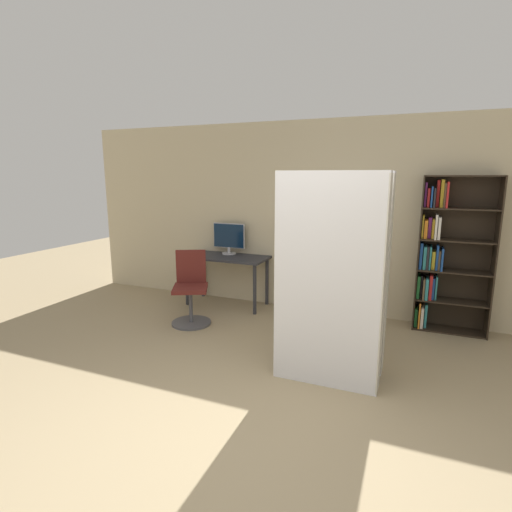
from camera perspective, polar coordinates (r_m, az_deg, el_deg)
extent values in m
plane|color=#9E8966|center=(3.24, -3.53, -25.58)|extent=(16.00, 16.00, 0.00)
cube|color=#C6B793|center=(5.72, 10.80, 5.28)|extent=(8.00, 0.06, 2.70)
cube|color=#2D2D33|center=(6.00, -4.23, -0.17)|extent=(1.24, 0.60, 0.03)
cylinder|color=#2D2D33|center=(6.15, -9.86, -3.63)|extent=(0.05, 0.05, 0.73)
cylinder|color=#2D2D33|center=(5.65, -0.18, -4.82)|extent=(0.05, 0.05, 0.73)
cylinder|color=#2D2D33|center=(6.55, -7.61, -2.63)|extent=(0.05, 0.05, 0.73)
cylinder|color=#2D2D33|center=(6.08, 1.57, -3.64)|extent=(0.05, 0.05, 0.73)
cylinder|color=#B7B7BC|center=(6.16, -3.87, 0.39)|extent=(0.21, 0.21, 0.02)
cylinder|color=#B7B7BC|center=(6.15, -3.88, 0.88)|extent=(0.04, 0.04, 0.09)
cube|color=#B7B7BC|center=(6.12, -3.88, 2.93)|extent=(0.52, 0.02, 0.38)
cube|color=#0A1E38|center=(6.12, -3.90, 2.92)|extent=(0.49, 0.03, 0.36)
cylinder|color=#4C4C51|center=(5.47, -9.21, -9.39)|extent=(0.52, 0.52, 0.03)
cylinder|color=#4C4C51|center=(5.39, -9.29, -7.07)|extent=(0.05, 0.05, 0.44)
cube|color=#591E19|center=(5.32, -9.37, -4.58)|extent=(0.59, 0.59, 0.05)
cube|color=#591E19|center=(5.45, -9.27, -1.47)|extent=(0.37, 0.21, 0.45)
cube|color=#2D2319|center=(5.46, 22.17, 0.35)|extent=(0.02, 0.33, 1.95)
cube|color=#2D2319|center=(5.53, 30.91, -0.32)|extent=(0.02, 0.33, 1.95)
cube|color=#2D2319|center=(5.64, 26.47, 0.31)|extent=(0.86, 0.02, 1.95)
cube|color=#2D2319|center=(5.73, 25.69, -9.48)|extent=(0.83, 0.30, 0.02)
cube|color=#2D2319|center=(5.61, 26.04, -5.79)|extent=(0.83, 0.30, 0.02)
cube|color=#2D2319|center=(5.52, 26.39, -1.95)|extent=(0.83, 0.30, 0.02)
cube|color=#2D2319|center=(5.45, 26.75, 2.01)|extent=(0.83, 0.30, 0.02)
cube|color=#2D2319|center=(5.41, 27.12, 6.04)|extent=(0.83, 0.30, 0.02)
cube|color=#2D2319|center=(5.39, 27.50, 10.12)|extent=(0.83, 0.30, 0.02)
cube|color=#287A38|center=(5.68, 21.89, -8.00)|extent=(0.03, 0.19, 0.24)
cube|color=orange|center=(5.65, 22.31, -7.62)|extent=(0.02, 0.25, 0.33)
cube|color=silver|center=(5.64, 22.64, -8.00)|extent=(0.03, 0.19, 0.27)
cube|color=teal|center=(5.69, 23.08, -7.67)|extent=(0.03, 0.20, 0.31)
cube|color=#287A38|center=(5.58, 22.20, -3.95)|extent=(0.03, 0.25, 0.29)
cube|color=#232328|center=(5.59, 22.56, -3.94)|extent=(0.02, 0.18, 0.29)
cube|color=brown|center=(5.53, 22.85, -4.23)|extent=(0.02, 0.23, 0.27)
cube|color=teal|center=(5.54, 23.21, -4.22)|extent=(0.04, 0.23, 0.27)
cube|color=red|center=(5.53, 23.67, -4.06)|extent=(0.03, 0.18, 0.31)
cube|color=#1E4C9E|center=(5.57, 23.99, -4.18)|extent=(0.03, 0.17, 0.27)
cube|color=teal|center=(5.58, 24.32, -4.05)|extent=(0.02, 0.21, 0.30)
cube|color=#1E4C9E|center=(5.46, 22.51, 0.12)|extent=(0.03, 0.22, 0.33)
cube|color=teal|center=(5.47, 22.97, -0.14)|extent=(0.04, 0.22, 0.29)
cube|color=#232328|center=(5.47, 23.32, -0.15)|extent=(0.02, 0.25, 0.29)
cube|color=teal|center=(5.49, 23.62, -0.15)|extent=(0.02, 0.25, 0.29)
cube|color=gold|center=(5.49, 24.01, -0.49)|extent=(0.04, 0.17, 0.23)
cube|color=#1E4C9E|center=(5.47, 24.45, -0.13)|extent=(0.02, 0.17, 0.31)
cube|color=brown|center=(5.51, 24.69, -0.43)|extent=(0.02, 0.23, 0.24)
cube|color=#1E4C9E|center=(5.47, 25.03, -0.35)|extent=(0.02, 0.25, 0.28)
cube|color=gold|center=(5.42, 22.75, 3.95)|extent=(0.02, 0.20, 0.29)
cube|color=orange|center=(5.44, 23.10, 3.61)|extent=(0.04, 0.25, 0.23)
cube|color=#7A2D84|center=(5.47, 23.57, 3.77)|extent=(0.04, 0.17, 0.26)
cube|color=gold|center=(5.47, 23.97, 3.63)|extent=(0.03, 0.20, 0.24)
cube|color=silver|center=(5.39, 24.33, 3.86)|extent=(0.02, 0.24, 0.30)
cube|color=silver|center=(5.40, 24.70, 3.66)|extent=(0.03, 0.23, 0.27)
cube|color=#7A2D84|center=(5.42, 23.09, 8.07)|extent=(0.02, 0.20, 0.30)
cube|color=red|center=(5.40, 23.43, 7.67)|extent=(0.03, 0.23, 0.23)
cube|color=#1E4C9E|center=(5.35, 23.83, 7.73)|extent=(0.02, 0.17, 0.25)
cube|color=#232328|center=(5.35, 24.15, 7.60)|extent=(0.02, 0.21, 0.23)
cube|color=red|center=(5.44, 24.55, 8.12)|extent=(0.03, 0.18, 0.33)
cube|color=gold|center=(5.41, 25.04, 8.11)|extent=(0.04, 0.17, 0.34)
cube|color=brown|center=(5.38, 25.37, 7.84)|extent=(0.02, 0.17, 0.29)
cube|color=red|center=(5.37, 25.65, 7.90)|extent=(0.02, 0.25, 0.31)
cube|color=silver|center=(3.74, 10.37, -3.51)|extent=(0.98, 0.25, 1.99)
cube|color=beige|center=(3.67, 17.82, -4.16)|extent=(0.01, 0.26, 1.95)
cube|color=silver|center=(4.12, 11.58, -2.15)|extent=(0.98, 0.25, 1.99)
cube|color=beige|center=(4.06, 18.31, -2.70)|extent=(0.01, 0.26, 1.95)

